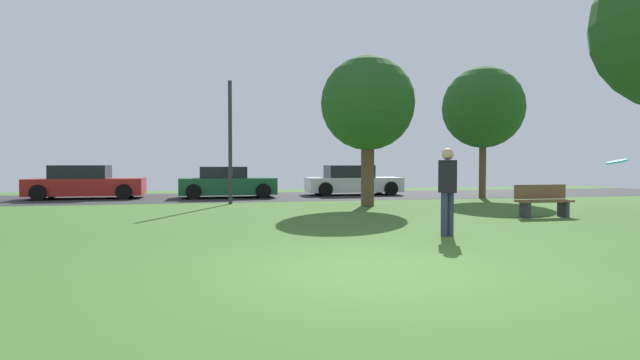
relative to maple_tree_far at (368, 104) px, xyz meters
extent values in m
plane|color=#3D6628|center=(-3.28, -10.30, -3.55)|extent=(44.00, 44.00, 0.00)
cube|color=#28282B|center=(-3.28, 5.70, -3.55)|extent=(44.00, 6.40, 0.01)
cylinder|color=brown|center=(0.00, 0.00, -2.22)|extent=(0.46, 0.46, 2.66)
sphere|color=#23511E|center=(0.00, 0.00, 0.04)|extent=(3.27, 3.27, 3.27)
cylinder|color=brown|center=(5.97, 2.69, -2.16)|extent=(0.29, 0.29, 2.79)
sphere|color=#23511E|center=(5.97, 2.69, 0.31)|extent=(3.44, 3.44, 3.44)
cylinder|color=#2D334C|center=(-0.54, -7.33, -3.10)|extent=(0.14, 0.14, 0.90)
cylinder|color=#2D334C|center=(-0.70, -7.37, -3.10)|extent=(0.14, 0.14, 0.90)
cube|color=black|center=(-0.62, -7.35, -2.32)|extent=(0.29, 0.37, 0.67)
sphere|color=tan|center=(-0.62, -7.35, -1.86)|extent=(0.24, 0.24, 0.24)
cylinder|color=#2DB2E0|center=(0.29, -10.80, -2.02)|extent=(0.35, 0.35, 0.08)
cube|color=#B21E1E|center=(-10.45, 6.03, -3.05)|extent=(4.59, 1.78, 0.70)
cube|color=black|center=(-10.68, 6.03, -2.42)|extent=(2.21, 1.57, 0.55)
cylinder|color=black|center=(-8.85, 6.92, -3.23)|extent=(0.64, 0.22, 0.64)
cylinder|color=black|center=(-8.85, 5.14, -3.23)|extent=(0.64, 0.22, 0.64)
cylinder|color=black|center=(-12.06, 6.92, -3.23)|extent=(0.64, 0.22, 0.64)
cylinder|color=black|center=(-12.06, 5.14, -3.23)|extent=(0.64, 0.22, 0.64)
cube|color=#195633|center=(-4.61, 5.42, -3.05)|extent=(4.08, 1.83, 0.71)
cube|color=black|center=(-4.81, 5.42, -2.45)|extent=(1.96, 1.61, 0.49)
cylinder|color=black|center=(-3.18, 6.33, -3.23)|extent=(0.64, 0.22, 0.64)
cylinder|color=black|center=(-3.18, 4.51, -3.23)|extent=(0.64, 0.22, 0.64)
cylinder|color=black|center=(-6.04, 6.33, -3.23)|extent=(0.64, 0.22, 0.64)
cylinder|color=black|center=(-6.04, 4.51, -3.23)|extent=(0.64, 0.22, 0.64)
cube|color=white|center=(1.24, 6.08, -3.07)|extent=(4.43, 1.71, 0.67)
cube|color=black|center=(1.02, 6.08, -2.44)|extent=(2.13, 1.50, 0.57)
cylinder|color=black|center=(2.79, 6.93, -3.23)|extent=(0.64, 0.22, 0.64)
cylinder|color=black|center=(2.79, 5.23, -3.23)|extent=(0.64, 0.22, 0.64)
cylinder|color=black|center=(-0.31, 6.93, -3.23)|extent=(0.64, 0.22, 0.64)
cylinder|color=black|center=(-0.31, 5.23, -3.23)|extent=(0.64, 0.22, 0.64)
cube|color=brown|center=(3.69, -4.56, -3.10)|extent=(1.60, 0.44, 0.06)
cube|color=brown|center=(3.69, -4.36, -2.85)|extent=(1.60, 0.06, 0.40)
cube|color=#333338|center=(4.29, -4.56, -3.33)|extent=(0.10, 0.40, 0.45)
cube|color=#333338|center=(3.09, -4.56, -3.33)|extent=(0.10, 0.40, 0.45)
cylinder|color=#2D2D33|center=(-4.65, 1.90, -1.30)|extent=(0.14, 0.14, 4.50)
camera|label=1|loc=(-5.41, -17.02, -2.04)|focal=28.62mm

